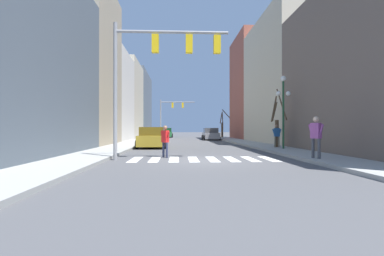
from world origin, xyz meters
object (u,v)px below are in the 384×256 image
Objects in this scene: car_parked_right_mid at (211,134)px; street_tree_right_far at (277,125)px; traffic_signal_near at (157,60)px; pedestrian_crossing_street at (277,134)px; street_lamp_right_corner at (283,97)px; car_driving_toward_lane at (166,133)px; pedestrian_on_right_sidewalk at (316,134)px; car_parked_left_far at (152,138)px; street_tree_right_mid at (223,125)px; pedestrian_on_left_sidewalk at (165,139)px; traffic_signal_far at (170,110)px.

street_tree_right_far is at bearing -171.45° from car_parked_right_mid.
pedestrian_crossing_street is (7.88, 6.68, -3.54)m from traffic_signal_near.
street_lamp_right_corner is at bearing -95.56° from street_tree_right_far.
street_tree_right_far is at bearing 40.84° from traffic_signal_near.
car_driving_toward_lane is 2.68× the size of pedestrian_on_right_sidewalk.
pedestrian_crossing_street is (8.84, -2.11, 0.35)m from car_parked_left_far.
street_tree_right_mid is (8.92, 23.32, 1.24)m from car_parked_left_far.
pedestrian_on_right_sidewalk is at bearing -141.63° from car_parked_left_far.
car_parked_right_mid is at bearing 127.78° from pedestrian_on_left_sidewalk.
street_tree_right_mid reaches higher than pedestrian_on_left_sidewalk.
street_tree_right_mid is at bearing 125.67° from pedestrian_on_left_sidewalk.
car_driving_toward_lane is 3.04× the size of pedestrian_on_left_sidewalk.
pedestrian_crossing_street is at bearing 86.31° from street_lamp_right_corner.
car_parked_left_far is (-0.65, -27.86, -3.84)m from traffic_signal_far.
street_lamp_right_corner is at bearing -99.41° from pedestrian_crossing_street.
pedestrian_on_right_sidewalk is (1.70, -26.02, 0.49)m from car_parked_right_mid.
street_lamp_right_corner is (8.09, -31.54, -1.11)m from traffic_signal_far.
traffic_signal_near is 9.66m from car_parked_left_far.
street_tree_right_mid is (8.93, -5.06, 1.22)m from car_driving_toward_lane.
pedestrian_on_right_sidewalk reaches higher than pedestrian_crossing_street.
street_tree_right_mid reaches higher than car_parked_left_far.
car_parked_right_mid is at bearing 157.20° from pedestrian_on_right_sidewalk.
car_parked_left_far is at bearing 157.14° from street_lamp_right_corner.
traffic_signal_near is 1.50× the size of car_parked_left_far.
traffic_signal_near reaches higher than pedestrian_on_left_sidewalk.
street_tree_right_mid is at bearing 151.73° from pedestrian_on_right_sidewalk.
traffic_signal_near is at bearing -139.16° from street_tree_right_far.
car_parked_left_far is 2.67× the size of pedestrian_crossing_street.
pedestrian_on_left_sidewalk is at bearing -142.61° from street_tree_right_far.
traffic_signal_far is 38.69m from pedestrian_on_right_sidewalk.
traffic_signal_far is 1.51× the size of car_parked_left_far.
street_lamp_right_corner reaches higher than car_driving_toward_lane.
pedestrian_on_left_sidewalk is 31.99m from street_tree_right_mid.
car_parked_right_mid is (6.21, 16.04, -0.00)m from car_parked_left_far.
pedestrian_on_left_sidewalk is 1.01× the size of pedestrian_crossing_street.
car_parked_right_mid is at bearing -21.16° from car_parked_left_far.
traffic_signal_near is 9.38m from street_lamp_right_corner.
street_tree_right_mid is (7.96, 32.10, -2.66)m from traffic_signal_near.
traffic_signal_near reaches higher than pedestrian_on_right_sidewalk.
street_tree_right_mid is at bearing 89.98° from street_tree_right_far.
street_lamp_right_corner is 27.04m from street_tree_right_mid.
street_tree_right_far is (7.62, 5.82, 0.74)m from pedestrian_on_left_sidewalk.
car_parked_left_far is 17.20m from car_parked_right_mid.
traffic_signal_near is 1.41× the size of car_parked_right_mid.
traffic_signal_near is at bearing 168.05° from car_parked_right_mid.
pedestrian_on_left_sidewalk is 9.62m from street_tree_right_far.
street_lamp_right_corner reaches higher than pedestrian_crossing_street.
street_tree_right_mid is (0.01, 25.23, 0.29)m from street_tree_right_far.
car_driving_toward_lane is at bearing 165.13° from pedestrian_on_right_sidewalk.
traffic_signal_far is 32.58m from street_lamp_right_corner.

